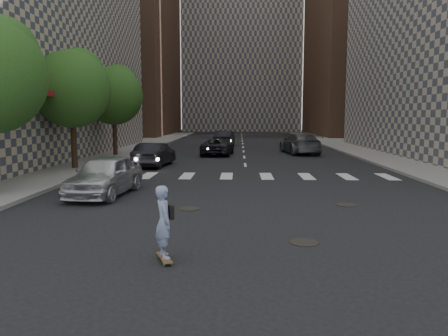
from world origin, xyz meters
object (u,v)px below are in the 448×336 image
at_px(skateboarder, 164,222).
at_px(traffic_car_c, 218,147).
at_px(tree_c, 115,93).
at_px(traffic_car_e, 225,138).
at_px(tree_b, 73,86).
at_px(traffic_car_b, 300,143).
at_px(silver_sedan, 105,175).
at_px(traffic_car_a, 154,155).
at_px(traffic_car_d, 300,141).

height_order(skateboarder, traffic_car_c, skateboarder).
bearing_deg(tree_c, traffic_car_e, 55.93).
bearing_deg(tree_b, skateboarder, -63.48).
relative_size(traffic_car_b, traffic_car_c, 1.21).
relative_size(skateboarder, traffic_car_c, 0.34).
height_order(traffic_car_b, traffic_car_c, traffic_car_b).
height_order(tree_b, tree_c, same).
xyz_separation_m(tree_b, silver_sedan, (3.95, -7.56, -3.88)).
relative_size(skateboarder, traffic_car_b, 0.28).
xyz_separation_m(tree_b, traffic_car_e, (7.65, 19.32, -3.88)).
height_order(tree_c, traffic_car_e, tree_c).
bearing_deg(skateboarder, tree_b, 94.67).
distance_m(tree_c, traffic_car_e, 14.20).
xyz_separation_m(tree_b, traffic_car_c, (7.44, 9.36, -4.00)).
bearing_deg(traffic_car_a, traffic_car_c, -108.43).
distance_m(tree_b, traffic_car_a, 5.93).
relative_size(skateboarder, silver_sedan, 0.36).
distance_m(silver_sedan, traffic_car_c, 17.27).
bearing_deg(traffic_car_c, skateboarder, 94.77).
relative_size(tree_c, traffic_car_d, 1.51).
distance_m(tree_c, traffic_car_c, 8.55).
xyz_separation_m(traffic_car_b, traffic_car_d, (0.74, 5.04, -0.08)).
xyz_separation_m(traffic_car_b, traffic_car_c, (-6.46, -1.51, -0.17)).
bearing_deg(traffic_car_e, tree_c, 60.47).
relative_size(traffic_car_d, traffic_car_e, 0.93).
bearing_deg(traffic_car_c, traffic_car_e, -86.65).
xyz_separation_m(tree_c, traffic_car_a, (4.03, -6.14, -3.94)).
bearing_deg(traffic_car_d, traffic_car_c, 35.58).
relative_size(skateboarder, traffic_car_e, 0.34).
bearing_deg(tree_c, tree_b, -90.00).
xyz_separation_m(traffic_car_a, traffic_car_e, (3.62, 17.45, 0.06)).
xyz_separation_m(silver_sedan, traffic_car_c, (3.48, 16.92, -0.12)).
distance_m(silver_sedan, traffic_car_e, 27.13).
bearing_deg(skateboarder, traffic_car_a, 79.80).
bearing_deg(traffic_car_a, traffic_car_b, -131.59).
height_order(skateboarder, silver_sedan, skateboarder).
distance_m(skateboarder, traffic_car_b, 26.70).
height_order(skateboarder, traffic_car_a, skateboarder).
relative_size(tree_c, skateboarder, 4.10).
height_order(traffic_car_b, traffic_car_e, traffic_car_b).
bearing_deg(traffic_car_b, traffic_car_e, -61.40).
bearing_deg(skateboarder, tree_c, 86.20).
distance_m(traffic_car_b, traffic_car_d, 5.10).
bearing_deg(tree_c, silver_sedan, -75.74).
height_order(traffic_car_a, traffic_car_d, traffic_car_d).
xyz_separation_m(traffic_car_b, traffic_car_e, (-6.25, 8.45, -0.05)).
xyz_separation_m(skateboarder, traffic_car_c, (-0.08, 24.42, -0.19)).
distance_m(tree_c, skateboarder, 24.56).
relative_size(traffic_car_b, traffic_car_e, 1.21).
relative_size(silver_sedan, traffic_car_a, 1.05).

